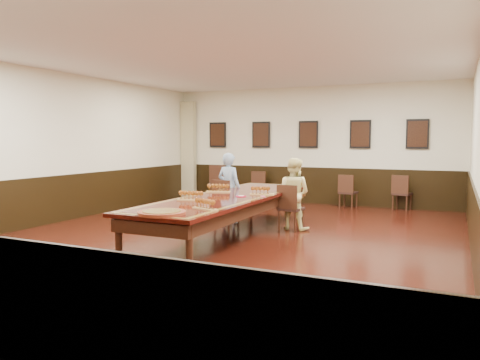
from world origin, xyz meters
The scene contains 24 objects.
floor centered at (0.00, 0.00, -0.01)m, with size 8.00×10.00×0.02m, color black.
ceiling centered at (0.00, 0.00, 3.21)m, with size 8.00×10.00×0.02m, color white.
wall_back centered at (0.00, 5.01, 1.60)m, with size 8.00×0.02×3.20m, color #EBE8C4.
wall_left centered at (-4.01, 0.00, 1.60)m, with size 0.02×10.00×3.20m, color #EBE8C4.
wall_right centered at (4.01, 0.00, 1.60)m, with size 0.02×10.00×3.20m, color #EBE8C4.
chair_man centered at (-0.66, 1.25, 0.46)m, with size 0.44×0.47×0.93m, color black, non-canonical shape.
chair_woman centered at (0.81, 1.11, 0.45)m, with size 0.42×0.46×0.90m, color black, non-canonical shape.
spare_chair_a centered at (-2.67, 4.78, 0.51)m, with size 0.47×0.52×1.01m, color black, non-canonical shape.
spare_chair_b centered at (-1.38, 4.81, 0.43)m, with size 0.41×0.44×0.87m, color black, non-canonical shape.
spare_chair_c centered at (1.21, 4.52, 0.43)m, with size 0.41×0.44×0.87m, color black, non-canonical shape.
spare_chair_d centered at (2.50, 4.72, 0.44)m, with size 0.41×0.45×0.88m, color black, non-canonical shape.
person_man centered at (-0.65, 1.35, 0.74)m, with size 0.54×0.36×1.48m, color teal.
person_woman centered at (0.83, 1.21, 0.70)m, with size 0.70×0.54×1.41m, color #FAEF9C.
pink_phone centered at (0.60, 0.18, 0.76)m, with size 0.07×0.13×0.01m, color #E54C83.
curtain centered at (-3.75, 4.82, 1.45)m, with size 0.45×0.18×2.90m, color tan.
wainscoting centered at (0.00, 0.00, 0.50)m, with size 8.00×10.00×1.00m.
conference_table centered at (0.00, 0.00, 0.61)m, with size 1.40×5.00×0.76m.
posters centered at (0.00, 4.94, 1.90)m, with size 6.14×0.04×0.74m.
flight_a centered at (-0.42, 0.42, 0.83)m, with size 0.47×0.27×0.17m.
flight_b centered at (0.49, 0.38, 0.83)m, with size 0.46×0.26×0.16m.
flight_c centered at (-0.27, -0.85, 0.83)m, with size 0.47×0.21×0.17m.
flight_d centered at (0.43, -1.63, 0.83)m, with size 0.46×0.28×0.16m.
red_plate_grp centered at (0.26, -0.02, 0.76)m, with size 0.18×0.18×0.02m.
carved_platter centered at (0.10, -2.24, 0.77)m, with size 0.80×0.80×0.05m.
Camera 1 is at (3.71, -7.49, 1.77)m, focal length 35.00 mm.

